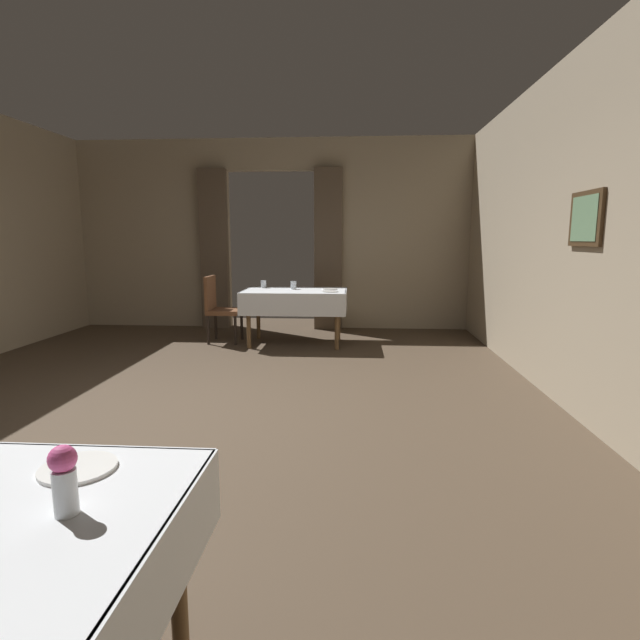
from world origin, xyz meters
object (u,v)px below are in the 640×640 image
object	(u,v)px
glass_mid_d	(264,284)
glass_mid_a	(293,285)
flower_vase_near	(64,477)
plate_mid_b	(330,289)
plate_mid_c	(330,291)
chair_mid_left	(219,306)
dining_table_mid	(295,297)
plate_near_b	(78,468)

from	to	relation	value
glass_mid_d	glass_mid_a	bearing A→B (deg)	-20.73
flower_vase_near	glass_mid_a	size ratio (longest dim) A/B	1.66
plate_mid_b	plate_mid_c	size ratio (longest dim) A/B	0.91
plate_mid_c	glass_mid_d	bearing A→B (deg)	153.86
plate_mid_c	glass_mid_d	distance (m)	1.09
chair_mid_left	glass_mid_d	world-z (taller)	chair_mid_left
dining_table_mid	plate_mid_c	world-z (taller)	plate_mid_c
glass_mid_a	plate_mid_c	xyz separation A→B (m)	(0.52, -0.31, -0.05)
glass_mid_a	plate_mid_c	distance (m)	0.61
glass_mid_a	plate_mid_c	world-z (taller)	glass_mid_a
plate_near_b	chair_mid_left	bearing A→B (deg)	101.11
glass_mid_a	plate_near_b	bearing A→B (deg)	-89.90
flower_vase_near	plate_mid_c	distance (m)	5.39
flower_vase_near	plate_near_b	xyz separation A→B (m)	(-0.11, 0.24, -0.09)
plate_mid_b	plate_mid_c	bearing A→B (deg)	-87.33
plate_near_b	flower_vase_near	bearing A→B (deg)	-65.72
chair_mid_left	plate_mid_b	distance (m)	1.58
dining_table_mid	plate_mid_b	world-z (taller)	plate_mid_b
dining_table_mid	plate_mid_c	bearing A→B (deg)	-22.62
chair_mid_left	glass_mid_d	distance (m)	0.70
chair_mid_left	dining_table_mid	bearing A→B (deg)	-3.12
plate_near_b	glass_mid_d	xyz separation A→B (m)	(-0.46, 5.61, 0.05)
plate_near_b	plate_mid_b	size ratio (longest dim) A/B	1.13
dining_table_mid	glass_mid_a	bearing A→B (deg)	108.96
chair_mid_left	plate_near_b	bearing A→B (deg)	-78.89
glass_mid_a	glass_mid_d	xyz separation A→B (m)	(-0.45, 0.17, -0.00)
chair_mid_left	plate_mid_c	world-z (taller)	chair_mid_left
dining_table_mid	plate_near_b	distance (m)	5.34
plate_near_b	plate_mid_b	xyz separation A→B (m)	(0.50, 5.45, 0.00)
flower_vase_near	dining_table_mid	bearing A→B (deg)	90.83
chair_mid_left	flower_vase_near	bearing A→B (deg)	-78.30
flower_vase_near	glass_mid_a	bearing A→B (deg)	91.17
dining_table_mid	flower_vase_near	distance (m)	5.58
plate_near_b	plate_mid_c	world-z (taller)	same
plate_mid_c	plate_mid_b	bearing A→B (deg)	92.67
dining_table_mid	glass_mid_d	size ratio (longest dim) A/B	13.38
flower_vase_near	plate_near_b	distance (m)	0.28
dining_table_mid	flower_vase_near	world-z (taller)	flower_vase_near
chair_mid_left	flower_vase_near	size ratio (longest dim) A/B	5.03
plate_mid_b	glass_mid_a	bearing A→B (deg)	-179.52
glass_mid_d	plate_mid_b	bearing A→B (deg)	-9.85
flower_vase_near	plate_mid_c	bearing A→B (deg)	85.68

